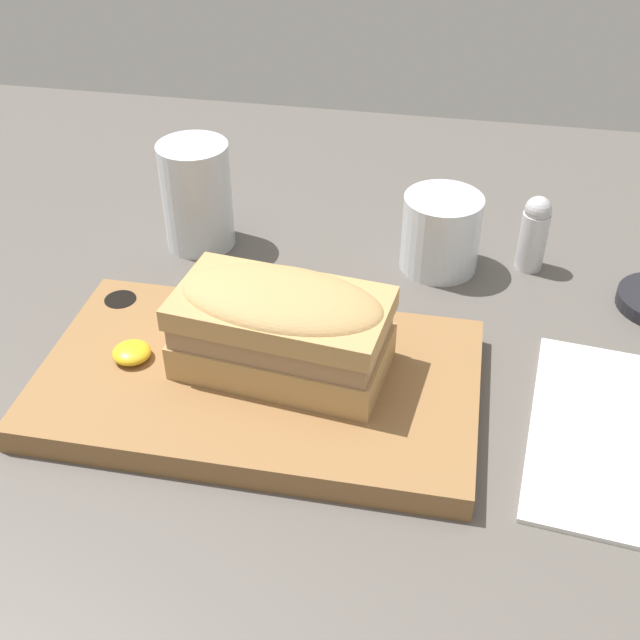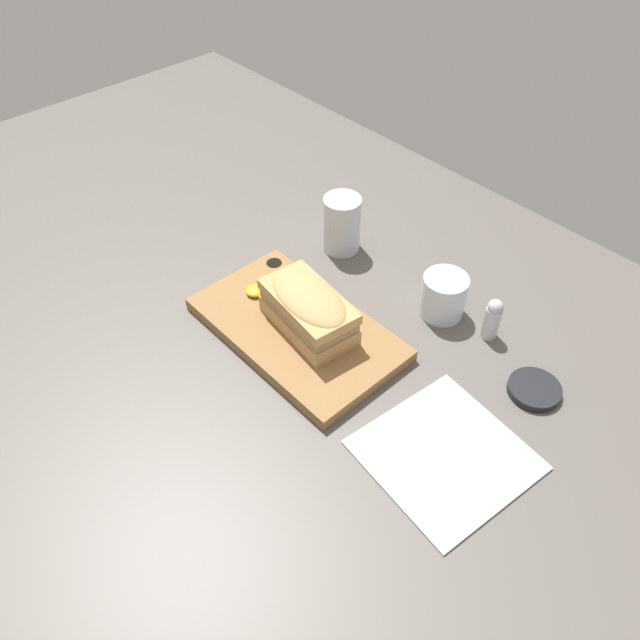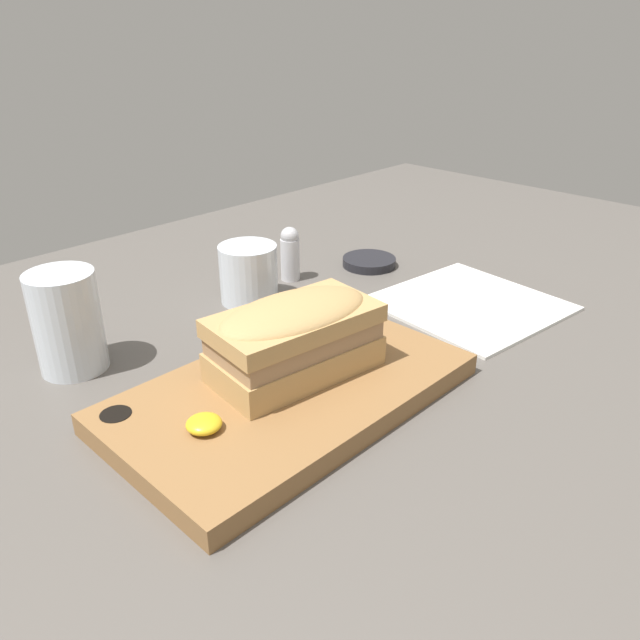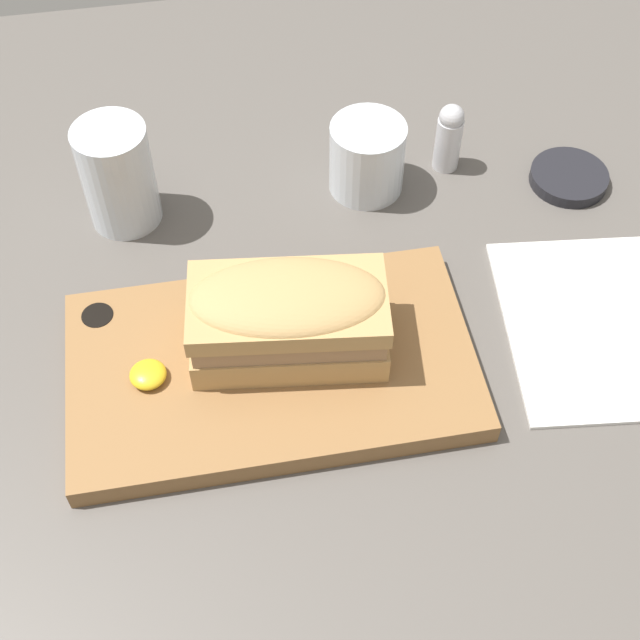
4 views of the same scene
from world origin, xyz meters
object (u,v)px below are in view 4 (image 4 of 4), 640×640
object	(u,v)px
salt_shaker	(372,231)
serving_board	(235,385)
water_glass	(144,224)
condiment_dish	(557,298)
wine_glass	(306,247)
sandwich	(306,323)
napkin	(605,421)

from	to	relation	value
salt_shaker	serving_board	bearing A→B (deg)	-116.44
water_glass	condiment_dish	distance (cm)	39.25
serving_board	wine_glass	bearing A→B (deg)	76.59
serving_board	wine_glass	xyz separation A→B (cm)	(4.29, 18.00, 2.34)
sandwich	condiment_dish	distance (cm)	26.27
serving_board	napkin	distance (cm)	27.95
wine_glass	condiment_dish	xyz separation A→B (cm)	(23.09, -3.34, -2.78)
water_glass	condiment_dish	size ratio (longest dim) A/B	1.37
serving_board	condiment_dish	xyz separation A→B (cm)	(27.38, 14.66, -0.45)
serving_board	napkin	bearing A→B (deg)	-3.43
salt_shaker	condiment_dish	distance (cm)	18.37
serving_board	wine_glass	world-z (taller)	wine_glass
sandwich	napkin	distance (cm)	23.39
salt_shaker	sandwich	bearing A→B (deg)	-104.13
sandwich	condiment_dish	size ratio (longest dim) A/B	2.19
sandwich	wine_glass	size ratio (longest dim) A/B	2.30
napkin	water_glass	bearing A→B (deg)	151.54
water_glass	salt_shaker	world-z (taller)	water_glass
napkin	condiment_dish	distance (cm)	16.35
serving_board	salt_shaker	distance (cm)	23.50
condiment_dish	napkin	bearing A→B (deg)	-88.21
napkin	salt_shaker	size ratio (longest dim) A/B	2.99
sandwich	water_glass	xyz separation A→B (cm)	(-16.82, 18.32, -1.58)
sandwich	water_glass	size ratio (longest dim) A/B	1.60
water_glass	wine_glass	distance (cm)	15.78
water_glass	napkin	size ratio (longest dim) A/B	0.47
serving_board	sandwich	size ratio (longest dim) A/B	1.98
napkin	condiment_dish	bearing A→B (deg)	91.79
condiment_dish	salt_shaker	bearing A→B (deg)	159.84
sandwich	napkin	world-z (taller)	sandwich
condiment_dish	sandwich	bearing A→B (deg)	-148.61
serving_board	water_glass	xyz separation A→B (cm)	(-11.36, 19.61, 3.50)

